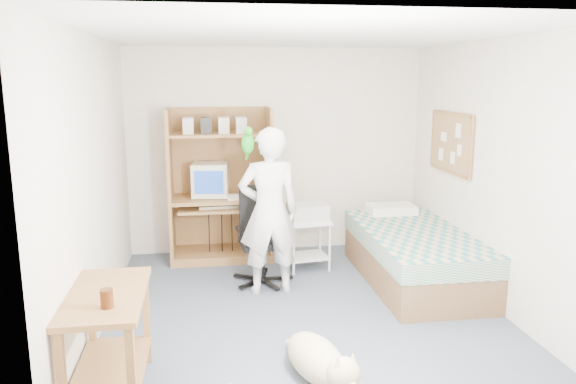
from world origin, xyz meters
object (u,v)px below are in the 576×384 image
Objects in this scene: computer_hutch at (221,191)px; side_desk at (108,329)px; office_chair at (261,249)px; bed at (414,255)px; person at (269,211)px; printer_cart at (307,236)px; dog at (320,361)px.

side_desk is at bearing -106.14° from computer_hutch.
side_desk is 2.40m from office_chair.
bed is 1.63m from office_chair.
computer_hutch reaches higher than person.
person is at bearing -136.07° from printer_cart.
printer_cart is at bearing 64.53° from dog.
computer_hutch reaches higher than printer_cart.
printer_cart is (-1.05, 0.57, 0.09)m from bed.
office_chair reaches higher than side_desk.
dog is at bearing -78.68° from computer_hutch.
printer_cart is (0.95, -0.55, -0.44)m from computer_hutch.
computer_hutch reaches higher than dog.
bed is 2.00× the size of office_chair.
side_desk is 2.20m from person.
bed reaches higher than dog.
office_chair is at bearing -156.96° from printer_cart.
person reaches higher than side_desk.
person is 2.93× the size of printer_cart.
bed is (2.00, -1.12, -0.53)m from computer_hutch.
dog is (0.15, -1.79, -0.67)m from person.
printer_cart is (0.51, 0.64, -0.46)m from person.
dog is (-1.40, -1.85, -0.12)m from bed.
person is (0.05, -0.31, 0.48)m from office_chair.
computer_hutch is 2.35m from bed.
computer_hutch is 0.89× the size of bed.
bed is 3.39m from side_desk.
office_chair is 1.03× the size of dog.
bed is 1.65m from person.
printer_cart is at bearing 52.98° from side_desk.
bed reaches higher than printer_cart.
computer_hutch is 1.78× the size of office_chair.
person reaches higher than dog.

